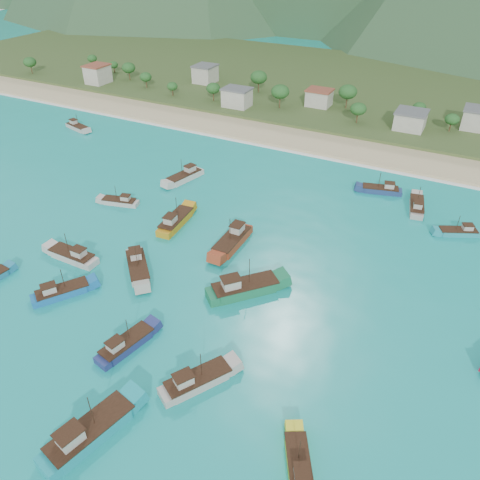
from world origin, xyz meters
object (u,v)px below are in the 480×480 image
at_px(boat_10, 299,467).
at_px(boat_25, 381,190).
at_px(boat_1, 244,289).
at_px(boat_4, 185,177).
at_px(boat_0, 176,221).
at_px(boat_22, 232,241).
at_px(boat_5, 138,267).
at_px(boat_6, 89,433).
at_px(boat_16, 120,202).
at_px(boat_23, 126,345).
at_px(boat_12, 458,232).
at_px(boat_20, 73,256).
at_px(boat_9, 77,127).
at_px(boat_8, 62,292).
at_px(boat_15, 197,381).
at_px(boat_21, 416,207).

distance_m(boat_10, boat_25, 75.23).
bearing_deg(boat_1, boat_4, 178.18).
bearing_deg(boat_0, boat_22, -9.60).
relative_size(boat_5, boat_6, 0.77).
distance_m(boat_0, boat_25, 50.59).
relative_size(boat_16, boat_23, 0.88).
xyz_separation_m(boat_12, boat_20, (-65.89, -43.91, 0.22)).
height_order(boat_9, boat_16, boat_9).
xyz_separation_m(boat_6, boat_12, (36.34, 71.83, -0.46)).
bearing_deg(boat_8, boat_0, 114.07).
relative_size(boat_4, boat_20, 1.05).
bearing_deg(boat_20, boat_15, -110.38).
bearing_deg(boat_15, boat_1, 129.79).
bearing_deg(boat_25, boat_15, 157.78).
xyz_separation_m(boat_6, boat_20, (-29.56, 27.92, -0.23)).
bearing_deg(boat_23, boat_25, 83.61).
xyz_separation_m(boat_1, boat_8, (-28.26, -15.28, -0.33)).
distance_m(boat_9, boat_12, 115.53).
distance_m(boat_4, boat_16, 18.85).
bearing_deg(boat_0, boat_23, -73.60).
bearing_deg(boat_4, boat_9, -2.44).
relative_size(boat_8, boat_9, 1.01).
height_order(boat_6, boat_25, boat_6).
bearing_deg(boat_4, boat_10, 146.16).
relative_size(boat_6, boat_23, 1.30).
xyz_separation_m(boat_9, boat_20, (49.25, -53.38, 0.12)).
bearing_deg(boat_4, boat_23, 127.36).
bearing_deg(boat_20, boat_8, -145.63).
distance_m(boat_1, boat_20, 34.74).
xyz_separation_m(boat_0, boat_8, (-4.80, -28.79, -0.16)).
height_order(boat_6, boat_8, boat_6).
bearing_deg(boat_22, boat_0, -5.17).
height_order(boat_12, boat_25, boat_25).
height_order(boat_16, boat_21, boat_21).
height_order(boat_9, boat_25, boat_25).
xyz_separation_m(boat_6, boat_16, (-35.52, 49.36, -0.44)).
bearing_deg(boat_22, boat_5, 52.64).
relative_size(boat_5, boat_12, 1.17).
distance_m(boat_10, boat_20, 58.17).
xyz_separation_m(boat_15, boat_25, (9.67, 69.73, -0.12)).
height_order(boat_8, boat_22, boat_22).
height_order(boat_1, boat_22, boat_1).
bearing_deg(boat_4, boat_0, 131.14).
bearing_deg(boat_10, boat_0, 109.45).
bearing_deg(boat_21, boat_9, 168.22).
xyz_separation_m(boat_4, boat_25, (46.31, 16.04, -0.13)).
height_order(boat_6, boat_20, boat_6).
relative_size(boat_4, boat_5, 1.09).
relative_size(boat_10, boat_12, 1.04).
height_order(boat_5, boat_9, boat_5).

